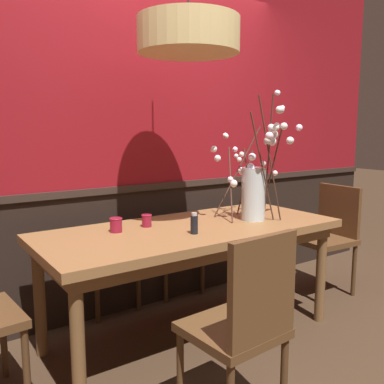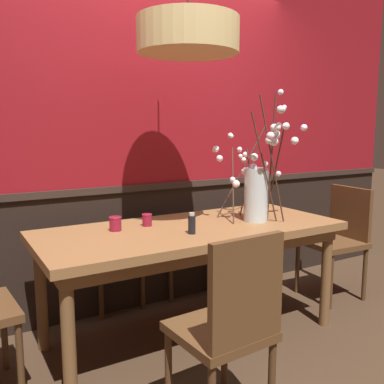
# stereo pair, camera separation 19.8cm
# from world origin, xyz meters

# --- Properties ---
(ground_plane) EXTENTS (24.00, 24.00, 0.00)m
(ground_plane) POSITION_xyz_m (0.00, 0.00, 0.00)
(ground_plane) COLOR #422D1E
(back_wall) EXTENTS (5.35, 0.14, 2.88)m
(back_wall) POSITION_xyz_m (0.00, 0.69, 1.43)
(back_wall) COLOR black
(back_wall) RESTS_ON ground
(dining_table) EXTENTS (1.99, 0.85, 0.77)m
(dining_table) POSITION_xyz_m (0.00, 0.00, 0.68)
(dining_table) COLOR olive
(dining_table) RESTS_ON ground
(chair_near_side_left) EXTENTS (0.43, 0.44, 0.95)m
(chair_near_side_left) POSITION_xyz_m (-0.31, -0.86, 0.53)
(chair_near_side_left) COLOR brown
(chair_near_side_left) RESTS_ON ground
(chair_far_side_left) EXTENTS (0.43, 0.42, 0.96)m
(chair_far_side_left) POSITION_xyz_m (-0.29, 0.81, 0.53)
(chair_far_side_left) COLOR brown
(chair_far_side_left) RESTS_ON ground
(chair_far_side_right) EXTENTS (0.43, 0.43, 0.89)m
(chair_far_side_right) POSITION_xyz_m (0.33, 0.82, 0.51)
(chair_far_side_right) COLOR brown
(chair_far_side_right) RESTS_ON ground
(chair_head_east_end) EXTENTS (0.46, 0.47, 0.92)m
(chair_head_east_end) POSITION_xyz_m (1.43, 0.00, 0.52)
(chair_head_east_end) COLOR brown
(chair_head_east_end) RESTS_ON ground
(vase_with_blossoms) EXTENTS (0.61, 0.64, 0.89)m
(vase_with_blossoms) POSITION_xyz_m (0.47, -0.08, 1.01)
(vase_with_blossoms) COLOR silver
(vase_with_blossoms) RESTS_ON dining_table
(candle_holder_nearer_center) EXTENTS (0.08, 0.08, 0.09)m
(candle_holder_nearer_center) POSITION_xyz_m (-0.47, 0.14, 0.81)
(candle_holder_nearer_center) COLOR maroon
(candle_holder_nearer_center) RESTS_ON dining_table
(candle_holder_nearer_edge) EXTENTS (0.07, 0.07, 0.08)m
(candle_holder_nearer_edge) POSITION_xyz_m (-0.25, 0.16, 0.81)
(candle_holder_nearer_edge) COLOR maroon
(candle_holder_nearer_edge) RESTS_ON dining_table
(condiment_bottle) EXTENTS (0.05, 0.05, 0.13)m
(condiment_bottle) POSITION_xyz_m (-0.10, -0.17, 0.83)
(condiment_bottle) COLOR black
(condiment_bottle) RESTS_ON dining_table
(pendant_lamp) EXTENTS (0.62, 0.62, 1.03)m
(pendant_lamp) POSITION_xyz_m (-0.04, -0.02, 1.95)
(pendant_lamp) COLOR tan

